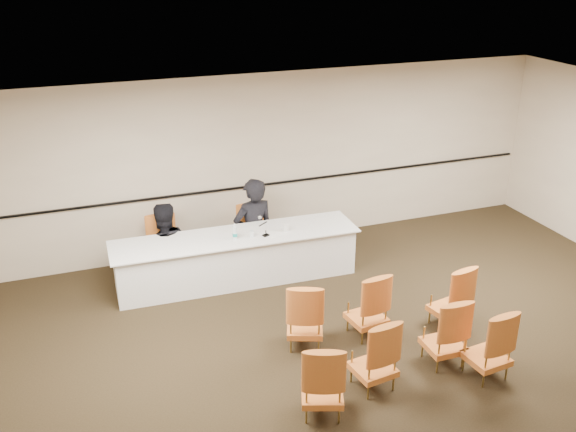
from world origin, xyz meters
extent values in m
plane|color=black|center=(0.00, 0.00, 0.00)|extent=(10.00, 10.00, 0.00)
plane|color=silver|center=(0.00, 0.00, 3.00)|extent=(10.00, 10.00, 0.00)
cube|color=#BFAD96|center=(0.00, 4.00, 1.50)|extent=(10.00, 0.04, 3.00)
cube|color=black|center=(0.00, 3.96, 1.10)|extent=(9.80, 0.04, 0.03)
imported|color=black|center=(-0.59, 3.36, 0.47)|extent=(0.78, 0.58, 1.97)
imported|color=black|center=(-2.07, 3.41, 0.35)|extent=(0.94, 0.79, 1.73)
cube|color=white|center=(-0.45, 2.68, 0.77)|extent=(0.35, 0.29, 0.00)
cylinder|color=silver|center=(-0.82, 2.68, 0.81)|extent=(0.08, 0.08, 0.10)
cylinder|color=silver|center=(-0.26, 2.69, 0.83)|extent=(0.10, 0.10, 0.12)
camera|label=1|loc=(-3.41, -5.87, 4.87)|focal=40.00mm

